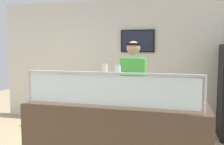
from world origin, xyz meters
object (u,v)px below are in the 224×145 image
Objects in this scene: parmesan_shaker at (105,69)px; pepper_flake_shaker at (118,69)px; pizza_server at (116,99)px; pizza_box_stack at (59,82)px; worker_figure at (133,90)px; pizza_tray at (119,100)px.

parmesan_shaker reaches higher than pepper_flake_shaker.
pizza_server reaches higher than pizza_box_stack.
pizza_box_stack is (-1.69, 2.11, -0.49)m from parmesan_shaker.
pizza_server is at bearing 108.25° from pepper_flake_shaker.
parmesan_shaker is at bearing -97.23° from worker_figure.
pizza_box_stack reaches higher than pizza_tray.
pepper_flake_shaker is at bearing -48.77° from pizza_box_stack.
parmesan_shaker is at bearing 180.00° from pepper_flake_shaker.
parmesan_shaker is 0.05× the size of worker_figure.
pizza_box_stack is at bearing 128.81° from parmesan_shaker.
pizza_server is 0.58m from parmesan_shaker.
pizza_box_stack is at bearing 149.99° from worker_figure.
pizza_server is 0.59m from pepper_flake_shaker.
pepper_flake_shaker is at bearing -73.89° from pizza_server.
pizza_server is 2.43m from pizza_box_stack.
worker_figure is (0.13, 1.05, -0.41)m from parmesan_shaker.
pizza_server is at bearing -153.59° from pizza_tray.
parmesan_shaker is 1.14m from worker_figure.
pepper_flake_shaker is 0.18× the size of pizza_box_stack.
pizza_tray is 2.44m from pizza_box_stack.
pepper_flake_shaker is (0.09, -0.41, 0.45)m from pizza_tray.
pizza_tray is 0.05m from pizza_server.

